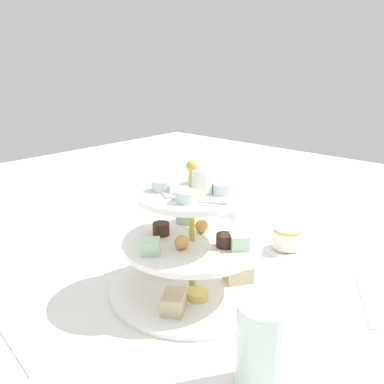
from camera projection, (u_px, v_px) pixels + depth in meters
The scene contains 7 objects.
ground_plane at pixel (192, 290), 0.76m from camera, with size 2.40×2.40×0.00m, color silver.
tiered_serving_stand at pixel (192, 252), 0.74m from camera, with size 0.29×0.29×0.24m.
water_glass_tall_right at pixel (263, 347), 0.52m from camera, with size 0.07×0.07×0.12m, color silver.
water_glass_short_left at pixel (229, 221), 0.98m from camera, with size 0.06×0.06×0.08m, color silver.
teacup_with_saucer at pixel (287, 240), 0.92m from camera, with size 0.09×0.09×0.05m.
butter_knife_left at pixel (14, 343), 0.62m from camera, with size 0.17×0.01×0.00m, color silver.
butter_knife_right at pixel (366, 300), 0.73m from camera, with size 0.17×0.01×0.00m, color silver.
Camera 1 is at (0.45, -0.50, 0.40)m, focal length 39.84 mm.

